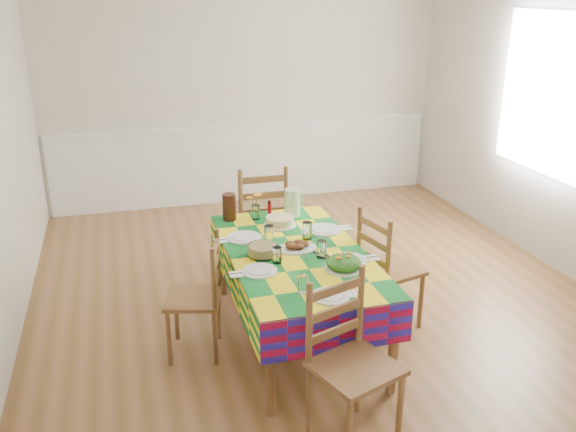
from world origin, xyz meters
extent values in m
cube|color=brown|center=(0.00, 0.00, -0.02)|extent=(4.50, 5.00, 0.04)
cube|color=#BBB4A4|center=(0.00, 2.52, 1.35)|extent=(4.50, 0.04, 2.70)
cube|color=#BBB4A4|center=(0.00, -2.52, 1.35)|extent=(4.50, 0.04, 2.70)
cube|color=#BBB4A4|center=(2.27, 0.00, 1.35)|extent=(0.04, 5.00, 2.70)
cube|color=white|center=(0.00, 2.47, 0.90)|extent=(4.41, 0.06, 0.04)
cube|color=white|center=(0.00, 2.48, 0.45)|extent=(4.41, 0.03, 0.90)
plane|color=white|center=(2.23, 0.30, 1.50)|extent=(0.00, 1.40, 1.40)
cylinder|color=brown|center=(-0.71, -1.38, 0.31)|extent=(0.06, 0.06, 0.62)
cylinder|color=brown|center=(0.07, -1.38, 0.31)|extent=(0.06, 0.06, 0.62)
cylinder|color=brown|center=(-0.71, 0.19, 0.31)|extent=(0.06, 0.06, 0.62)
cylinder|color=brown|center=(0.07, 0.19, 0.31)|extent=(0.06, 0.06, 0.62)
cube|color=brown|center=(-0.32, -0.60, 0.64)|extent=(0.88, 1.68, 0.04)
cube|color=maroon|center=(-0.32, -0.60, 0.67)|extent=(0.92, 1.71, 0.01)
cube|color=maroon|center=(-0.78, -0.60, 0.53)|extent=(0.01, 1.71, 0.26)
cube|color=maroon|center=(0.14, -0.60, 0.53)|extent=(0.01, 1.71, 0.26)
cube|color=maroon|center=(-0.32, -1.45, 0.53)|extent=(0.92, 0.01, 0.26)
cube|color=maroon|center=(-0.32, 0.26, 0.53)|extent=(0.92, 0.01, 0.26)
cylinder|color=white|center=(-0.32, -1.28, 0.68)|extent=(0.23, 0.23, 0.01)
cylinder|color=white|center=(-0.32, -1.28, 0.68)|extent=(0.16, 0.16, 0.01)
cylinder|color=white|center=(-0.46, -1.18, 0.72)|extent=(0.06, 0.06, 0.11)
cube|color=white|center=(-0.16, -1.28, 0.67)|extent=(0.08, 0.08, 0.01)
cube|color=silver|center=(-0.18, -1.28, 0.68)|extent=(0.01, 0.14, 0.00)
cube|color=silver|center=(-0.15, -1.28, 0.68)|extent=(0.01, 0.17, 0.00)
cylinder|color=white|center=(-0.64, -0.84, 0.68)|extent=(0.23, 0.23, 0.01)
cylinder|color=white|center=(-0.64, -0.84, 0.68)|extent=(0.16, 0.16, 0.01)
cylinder|color=white|center=(-0.50, -0.74, 0.72)|extent=(0.06, 0.06, 0.11)
cube|color=white|center=(-0.79, -0.84, 0.67)|extent=(0.08, 0.08, 0.01)
cube|color=silver|center=(-0.81, -0.84, 0.68)|extent=(0.14, 0.01, 0.00)
cube|color=silver|center=(-0.78, -0.84, 0.68)|extent=(0.17, 0.01, 0.00)
cylinder|color=white|center=(-0.62, -0.27, 0.68)|extent=(0.26, 0.26, 0.01)
cylinder|color=white|center=(-0.62, -0.27, 0.69)|extent=(0.18, 0.18, 0.01)
cylinder|color=white|center=(-0.46, -0.38, 0.73)|extent=(0.07, 0.07, 0.12)
cube|color=white|center=(-0.79, -0.27, 0.67)|extent=(0.09, 0.09, 0.01)
cube|color=silver|center=(-0.81, -0.27, 0.68)|extent=(0.16, 0.01, 0.00)
cube|color=silver|center=(-0.77, -0.27, 0.68)|extent=(0.19, 0.01, 0.00)
cylinder|color=white|center=(-0.03, -0.84, 0.68)|extent=(0.25, 0.25, 0.01)
cylinder|color=white|center=(-0.03, -0.84, 0.69)|extent=(0.17, 0.17, 0.01)
cylinder|color=white|center=(-0.19, -0.73, 0.73)|extent=(0.07, 0.07, 0.12)
cube|color=white|center=(0.13, -0.84, 0.67)|extent=(0.09, 0.09, 0.01)
cube|color=silver|center=(0.12, -0.84, 0.68)|extent=(0.16, 0.01, 0.00)
cube|color=silver|center=(0.15, -0.84, 0.68)|extent=(0.18, 0.01, 0.00)
cylinder|color=white|center=(-0.02, -0.28, 0.68)|extent=(0.26, 0.26, 0.01)
cylinder|color=white|center=(-0.02, -0.28, 0.69)|extent=(0.19, 0.19, 0.01)
cylinder|color=white|center=(-0.18, -0.40, 0.73)|extent=(0.07, 0.07, 0.13)
cube|color=white|center=(0.16, -0.28, 0.67)|extent=(0.10, 0.10, 0.01)
cube|color=silver|center=(0.14, -0.28, 0.68)|extent=(0.17, 0.01, 0.00)
cube|color=silver|center=(0.18, -0.28, 0.68)|extent=(0.20, 0.01, 0.00)
ellipsoid|color=white|center=(-0.31, -0.56, 0.68)|extent=(0.29, 0.21, 0.01)
ellipsoid|color=black|center=(-0.26, -0.56, 0.70)|extent=(0.08, 0.06, 0.04)
ellipsoid|color=black|center=(-0.29, -0.53, 0.70)|extent=(0.08, 0.06, 0.04)
ellipsoid|color=black|center=(-0.35, -0.54, 0.70)|extent=(0.08, 0.06, 0.04)
ellipsoid|color=black|center=(-0.35, -0.58, 0.70)|extent=(0.08, 0.06, 0.04)
ellipsoid|color=black|center=(-0.30, -0.60, 0.70)|extent=(0.08, 0.06, 0.04)
cylinder|color=white|center=(-0.11, -0.95, 0.68)|extent=(0.25, 0.25, 0.01)
ellipsoid|color=#134F15|center=(-0.11, -0.95, 0.71)|extent=(0.23, 0.23, 0.10)
cube|color=orange|center=(-0.16, -0.97, 0.76)|extent=(0.03, 0.02, 0.01)
cube|color=orange|center=(-0.12, -0.92, 0.76)|extent=(0.04, 0.03, 0.01)
cube|color=orange|center=(-0.09, -0.97, 0.76)|extent=(0.03, 0.03, 0.01)
cube|color=orange|center=(-0.06, -0.92, 0.76)|extent=(0.03, 0.04, 0.01)
cylinder|color=white|center=(-0.56, -0.59, 0.71)|extent=(0.21, 0.21, 0.07)
cylinder|color=#C9C16A|center=(-0.56, -0.59, 0.71)|extent=(0.19, 0.19, 0.06)
cylinder|color=white|center=(-0.30, -0.09, 0.68)|extent=(0.25, 0.25, 0.01)
cylinder|color=tan|center=(-0.30, -0.09, 0.71)|extent=(0.21, 0.21, 0.06)
cube|color=black|center=(-0.19, -0.69, 0.67)|extent=(0.11, 0.26, 0.01)
cube|color=black|center=(-0.15, -0.67, 0.67)|extent=(0.05, 0.27, 0.01)
cylinder|color=white|center=(-0.45, 0.10, 0.73)|extent=(0.07, 0.07, 0.11)
cylinder|color=#3D7627|center=(-0.47, 0.10, 0.77)|extent=(0.01, 0.01, 0.16)
ellipsoid|color=orange|center=(-0.49, 0.10, 0.85)|extent=(0.05, 0.05, 0.02)
cylinder|color=#3D7627|center=(-0.43, 0.11, 0.77)|extent=(0.01, 0.01, 0.16)
ellipsoid|color=orange|center=(-0.41, 0.12, 0.86)|extent=(0.05, 0.05, 0.02)
cylinder|color=#3D7627|center=(-0.45, 0.08, 0.77)|extent=(0.01, 0.01, 0.16)
ellipsoid|color=orange|center=(-0.45, 0.06, 0.88)|extent=(0.05, 0.05, 0.02)
cylinder|color=#AD0D15|center=(-0.33, 0.11, 0.74)|extent=(0.03, 0.03, 0.14)
cylinder|color=#B9E3A0|center=(-0.15, 0.10, 0.78)|extent=(0.13, 0.13, 0.22)
cylinder|color=black|center=(-0.65, 0.14, 0.78)|extent=(0.11, 0.11, 0.21)
cube|color=white|center=(-0.31, -1.39, 0.68)|extent=(0.08, 0.02, 0.02)
cylinder|color=brown|center=(-0.10, -1.82, 0.23)|extent=(0.04, 0.04, 0.45)
cylinder|color=brown|center=(-0.55, -1.62, 0.23)|extent=(0.04, 0.04, 0.45)
cylinder|color=brown|center=(-0.21, -1.50, 0.23)|extent=(0.04, 0.04, 0.45)
cube|color=brown|center=(-0.32, -1.72, 0.47)|extent=(0.53, 0.52, 0.03)
cylinder|color=brown|center=(-0.55, -1.61, 0.70)|extent=(0.04, 0.04, 0.50)
cylinder|color=brown|center=(-0.21, -1.49, 0.70)|extent=(0.04, 0.04, 0.50)
cube|color=brown|center=(-0.38, -1.55, 0.60)|extent=(0.35, 0.14, 0.05)
cube|color=brown|center=(-0.38, -1.55, 0.73)|extent=(0.35, 0.14, 0.05)
cube|color=brown|center=(-0.38, -1.55, 0.86)|extent=(0.35, 0.14, 0.05)
cylinder|color=brown|center=(-0.13, 0.70, 0.24)|extent=(0.04, 0.04, 0.48)
cylinder|color=brown|center=(-0.51, 0.71, 0.24)|extent=(0.04, 0.04, 0.48)
cylinder|color=brown|center=(-0.13, 0.34, 0.24)|extent=(0.04, 0.04, 0.48)
cylinder|color=brown|center=(-0.52, 0.34, 0.24)|extent=(0.04, 0.04, 0.48)
cube|color=brown|center=(-0.32, 0.52, 0.49)|extent=(0.45, 0.43, 0.03)
cylinder|color=brown|center=(-0.13, 0.33, 0.74)|extent=(0.04, 0.04, 0.53)
cylinder|color=brown|center=(-0.52, 0.33, 0.74)|extent=(0.04, 0.04, 0.53)
cube|color=brown|center=(-0.33, 0.33, 0.64)|extent=(0.38, 0.03, 0.05)
cube|color=brown|center=(-0.33, 0.33, 0.78)|extent=(0.38, 0.03, 0.05)
cube|color=brown|center=(-0.33, 0.33, 0.91)|extent=(0.38, 0.03, 0.05)
cylinder|color=brown|center=(-1.15, -0.40, 0.20)|extent=(0.03, 0.03, 0.40)
cylinder|color=brown|center=(-1.23, -0.72, 0.20)|extent=(0.03, 0.03, 0.40)
cylinder|color=brown|center=(-0.86, -0.48, 0.20)|extent=(0.03, 0.03, 0.40)
cylinder|color=brown|center=(-0.94, -0.79, 0.20)|extent=(0.03, 0.03, 0.40)
cube|color=brown|center=(-1.05, -0.60, 0.42)|extent=(0.44, 0.45, 0.03)
cylinder|color=brown|center=(-0.85, -0.48, 0.63)|extent=(0.03, 0.03, 0.45)
cylinder|color=brown|center=(-0.93, -0.79, 0.63)|extent=(0.03, 0.03, 0.45)
cube|color=brown|center=(-0.89, -0.64, 0.54)|extent=(0.10, 0.32, 0.04)
cube|color=brown|center=(-0.89, -0.64, 0.65)|extent=(0.10, 0.32, 0.04)
cube|color=brown|center=(-0.89, -0.64, 0.77)|extent=(0.10, 0.32, 0.04)
cylinder|color=brown|center=(0.60, -0.73, 0.21)|extent=(0.03, 0.03, 0.43)
cylinder|color=brown|center=(0.52, -0.39, 0.21)|extent=(0.03, 0.03, 0.43)
cylinder|color=brown|center=(0.28, -0.80, 0.21)|extent=(0.03, 0.03, 0.43)
cylinder|color=brown|center=(0.20, -0.47, 0.21)|extent=(0.03, 0.03, 0.43)
cube|color=brown|center=(0.40, -0.60, 0.44)|extent=(0.46, 0.48, 0.03)
cylinder|color=brown|center=(0.27, -0.81, 0.67)|extent=(0.03, 0.03, 0.48)
cylinder|color=brown|center=(0.19, -0.47, 0.67)|extent=(0.03, 0.03, 0.48)
cube|color=brown|center=(0.23, -0.64, 0.57)|extent=(0.10, 0.34, 0.05)
cube|color=brown|center=(0.23, -0.64, 0.70)|extent=(0.10, 0.34, 0.05)
cube|color=brown|center=(0.23, -0.64, 0.82)|extent=(0.10, 0.34, 0.05)
camera|label=1|loc=(-1.43, -4.28, 2.37)|focal=38.00mm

